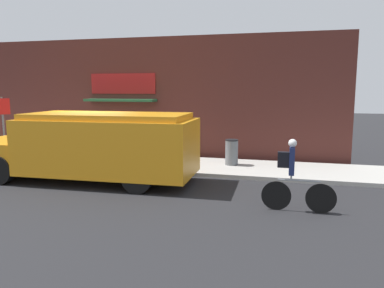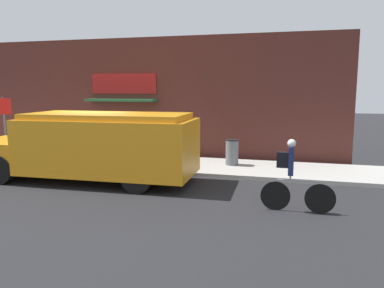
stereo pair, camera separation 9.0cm
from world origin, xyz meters
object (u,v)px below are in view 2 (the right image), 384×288
Objects in this scene: stop_sign_post at (4,118)px; cyclist at (293,178)px; school_bus at (93,146)px; trash_bin at (232,152)px.

cyclist is at bearing -16.39° from stop_sign_post.
stop_sign_post is at bearing 162.75° from cyclist.
cyclist is at bearing -14.98° from school_bus.
stop_sign_post is at bearing 157.90° from school_bus.
school_bus is 6.05m from cyclist.
stop_sign_post is (-4.73, 1.75, 0.62)m from school_bus.
trash_bin is at bearing 36.22° from school_bus.
school_bus is 4.85m from trash_bin.
cyclist is (5.88, -1.37, -0.31)m from school_bus.
trash_bin is (-2.09, 4.34, -0.21)m from cyclist.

